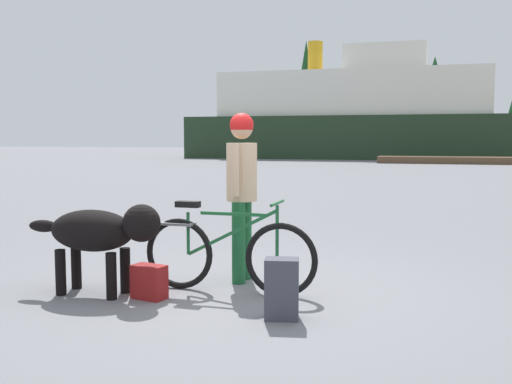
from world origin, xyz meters
TOP-DOWN VIEW (x-y plane):
  - ground_plane at (0.00, 0.00)m, footprint 160.00×160.00m
  - bicycle at (-0.13, -0.03)m, footprint 1.76×0.44m
  - person_cyclist at (-0.14, 0.45)m, footprint 0.32×0.53m
  - dog at (-1.27, -0.46)m, footprint 1.42×0.47m
  - backpack at (0.59, -0.71)m, footprint 0.31×0.25m
  - handbag_pannier at (-0.76, -0.46)m, footprint 0.35×0.25m
  - ferry_boat at (-3.97, 38.81)m, footprint 23.60×7.84m
  - pine_tree_far_left at (-11.58, 57.61)m, footprint 2.97×2.97m
  - pine_tree_center at (1.63, 56.82)m, footprint 3.69×3.69m

SIDE VIEW (x-z plane):
  - ground_plane at x=0.00m, z-range 0.00..0.00m
  - handbag_pannier at x=-0.76m, z-range 0.00..0.32m
  - backpack at x=0.59m, z-range 0.00..0.51m
  - bicycle at x=-0.13m, z-range -0.07..0.84m
  - dog at x=-1.27m, z-range 0.16..1.05m
  - person_cyclist at x=-0.14m, z-range 0.19..1.95m
  - ferry_boat at x=-3.97m, z-range -1.29..7.34m
  - pine_tree_center at x=1.63m, z-range 1.58..11.13m
  - pine_tree_far_left at x=-11.58m, z-range 1.22..13.06m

